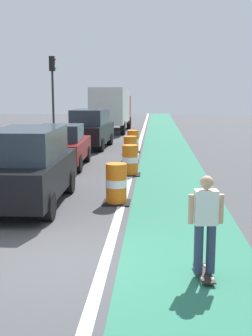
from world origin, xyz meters
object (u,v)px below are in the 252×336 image
object	(u,v)px
parked_suv_nearest	(28,167)
parked_suv_third	(90,128)
traffic_light_corner	(53,83)
traffic_barrel_front	(116,184)
delivery_truck_down_block	(112,107)
parked_sedan_second	(61,146)
traffic_barrel_back	(130,149)
pedestrian_crossing	(5,144)
traffic_barrel_mid	(130,160)
skateboarder_on_lane	(205,223)
traffic_barrel_far	(133,142)

from	to	relation	value
parked_suv_nearest	parked_suv_third	distance (m)	12.06
parked_suv_third	traffic_light_corner	xyz separation A→B (m)	(-2.94, 4.31, 2.47)
parked_suv_nearest	traffic_barrel_front	bearing A→B (deg)	7.08
parked_suv_nearest	delivery_truck_down_block	distance (m)	21.52
parked_sedan_second	parked_suv_third	bearing A→B (deg)	87.39
traffic_barrel_back	delivery_truck_down_block	world-z (taller)	delivery_truck_down_block
parked_sedan_second	pedestrian_crossing	world-z (taller)	parked_sedan_second
parked_suv_third	traffic_barrel_back	distance (m)	5.13
traffic_light_corner	parked_sedan_second	bearing A→B (deg)	-75.62
traffic_barrel_mid	traffic_light_corner	size ratio (longest dim) A/B	0.21
delivery_truck_down_block	parked_suv_nearest	bearing A→B (deg)	-90.43
skateboarder_on_lane	traffic_barrel_mid	xyz separation A→B (m)	(-1.69, 8.85, -0.38)
traffic_barrel_front	pedestrian_crossing	xyz separation A→B (m)	(-5.01, 5.88, 0.33)
traffic_barrel_mid	traffic_barrel_far	world-z (taller)	same
traffic_barrel_back	traffic_barrel_front	bearing A→B (deg)	-89.80
parked_suv_nearest	pedestrian_crossing	distance (m)	6.73
traffic_barrel_back	pedestrian_crossing	distance (m)	5.18
parked_sedan_second	pedestrian_crossing	distance (m)	2.34
traffic_barrel_back	parked_suv_third	bearing A→B (deg)	117.70
traffic_barrel_mid	parked_suv_third	bearing A→B (deg)	108.41
parked_suv_third	traffic_barrel_back	world-z (taller)	parked_suv_third
parked_sedan_second	traffic_barrel_front	bearing A→B (deg)	-64.84
skateboarder_on_lane	parked_sedan_second	distance (m)	11.35
parked_suv_nearest	pedestrian_crossing	world-z (taller)	parked_suv_nearest
traffic_barrel_front	traffic_barrel_mid	distance (m)	4.13
parked_suv_third	delivery_truck_down_block	distance (m)	9.48
parked_suv_nearest	traffic_barrel_mid	distance (m)	5.08
traffic_barrel_back	traffic_barrel_far	world-z (taller)	same
skateboarder_on_lane	traffic_barrel_front	bearing A→B (deg)	111.27
traffic_barrel_front	traffic_barrel_back	world-z (taller)	same
traffic_barrel_far	traffic_barrel_front	bearing A→B (deg)	-89.74
traffic_barrel_front	traffic_barrel_far	xyz separation A→B (m)	(-0.05, 10.14, 0.00)
parked_suv_third	pedestrian_crossing	size ratio (longest dim) A/B	2.92
parked_sedan_second	pedestrian_crossing	xyz separation A→B (m)	(-2.33, 0.18, 0.03)
pedestrian_crossing	delivery_truck_down_block	bearing A→B (deg)	79.43
delivery_truck_down_block	traffic_light_corner	world-z (taller)	traffic_light_corner
traffic_barrel_far	delivery_truck_down_block	bearing A→B (deg)	100.76
parked_suv_nearest	traffic_barrel_front	xyz separation A→B (m)	(2.31, 0.29, -0.50)
traffic_barrel_mid	traffic_light_corner	distance (m)	13.48
traffic_barrel_mid	traffic_light_corner	xyz separation A→B (m)	(-5.48, 11.96, 2.97)
parked_suv_nearest	pedestrian_crossing	xyz separation A→B (m)	(-2.70, 6.17, -0.17)
traffic_barrel_mid	parked_sedan_second	bearing A→B (deg)	150.93
delivery_truck_down_block	traffic_light_corner	xyz separation A→B (m)	(-3.19, -5.13, 1.65)
parked_suv_third	traffic_barrel_front	bearing A→B (deg)	-78.48
skateboarder_on_lane	traffic_barrel_mid	size ratio (longest dim) A/B	1.55
traffic_barrel_mid	traffic_barrel_back	xyz separation A→B (m)	(-0.17, 3.12, 0.00)
traffic_barrel_mid	parked_suv_nearest	bearing A→B (deg)	-119.03
pedestrian_crossing	traffic_barrel_front	bearing A→B (deg)	-49.57
traffic_barrel_far	pedestrian_crossing	size ratio (longest dim) A/B	0.68
parked_suv_nearest	traffic_barrel_mid	size ratio (longest dim) A/B	4.25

